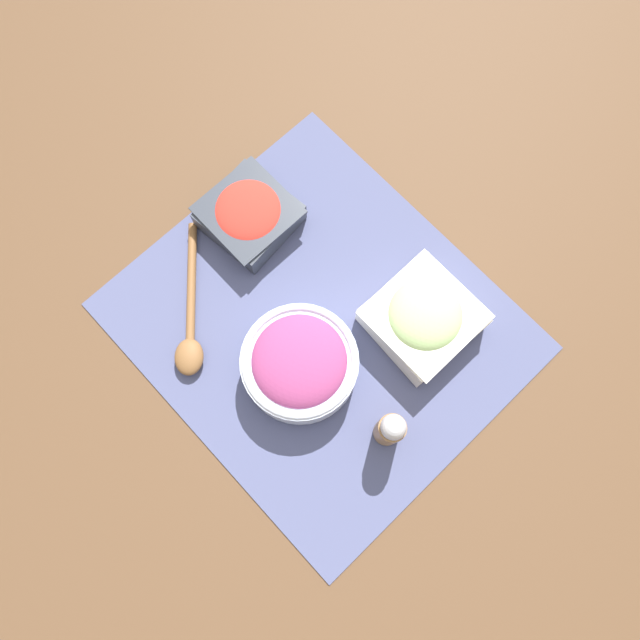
# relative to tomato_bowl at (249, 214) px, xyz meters

# --- Properties ---
(ground_plane) EXTENTS (3.00, 3.00, 0.00)m
(ground_plane) POSITION_rel_tomato_bowl_xyz_m (-0.18, 0.03, -0.03)
(ground_plane) COLOR #513823
(placemat) EXTENTS (0.49, 0.43, 0.00)m
(placemat) POSITION_rel_tomato_bowl_xyz_m (-0.18, 0.03, -0.03)
(placemat) COLOR #474C70
(placemat) RESTS_ON ground_plane
(tomato_bowl) EXTENTS (0.12, 0.12, 0.05)m
(tomato_bowl) POSITION_rel_tomato_bowl_xyz_m (0.00, 0.00, 0.00)
(tomato_bowl) COLOR #333842
(tomato_bowl) RESTS_ON placemat
(onion_bowl) EXTENTS (0.15, 0.15, 0.07)m
(onion_bowl) POSITION_rel_tomato_bowl_xyz_m (-0.20, 0.09, 0.01)
(onion_bowl) COLOR silver
(onion_bowl) RESTS_ON placemat
(cucumber_bowl) EXTENTS (0.13, 0.13, 0.07)m
(cucumber_bowl) POSITION_rel_tomato_bowl_xyz_m (-0.27, -0.07, 0.01)
(cucumber_bowl) COLOR silver
(cucumber_bowl) RESTS_ON placemat
(wooden_spoon) EXTENTS (0.18, 0.16, 0.02)m
(wooden_spoon) POSITION_rel_tomato_bowl_xyz_m (-0.06, 0.16, -0.02)
(wooden_spoon) COLOR brown
(wooden_spoon) RESTS_ON placemat
(pepper_shaker) EXTENTS (0.03, 0.03, 0.10)m
(pepper_shaker) POSITION_rel_tomato_bowl_xyz_m (-0.34, 0.07, 0.02)
(pepper_shaker) COLOR olive
(pepper_shaker) RESTS_ON placemat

